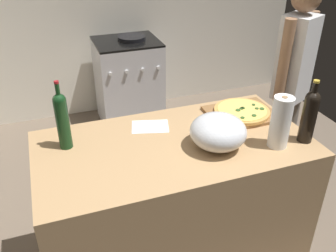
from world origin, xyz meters
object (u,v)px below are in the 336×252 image
(pizza, at_px, (242,111))
(wine_bottle_clear, at_px, (62,119))
(mixing_bowl, at_px, (218,132))
(person_in_red, at_px, (291,82))
(stove, at_px, (129,82))
(wine_bottle_green, at_px, (309,114))
(paper_towel_roll, at_px, (281,122))

(pizza, relative_size, wine_bottle_clear, 0.90)
(mixing_bowl, relative_size, wine_bottle_clear, 0.79)
(pizza, height_order, person_in_red, person_in_red)
(wine_bottle_clear, bearing_deg, person_in_red, 11.24)
(mixing_bowl, bearing_deg, stove, 89.03)
(wine_bottle_clear, height_order, person_in_red, person_in_red)
(wine_bottle_green, bearing_deg, wine_bottle_clear, 163.18)
(pizza, bearing_deg, paper_towel_roll, -88.64)
(person_in_red, bearing_deg, mixing_bowl, -146.44)
(pizza, relative_size, mixing_bowl, 1.13)
(paper_towel_roll, relative_size, wine_bottle_green, 0.81)
(mixing_bowl, xyz_separation_m, stove, (0.04, 2.11, -0.58))
(paper_towel_roll, xyz_separation_m, wine_bottle_clear, (-1.05, 0.36, 0.03))
(paper_towel_roll, relative_size, person_in_red, 0.17)
(paper_towel_roll, xyz_separation_m, person_in_red, (0.59, 0.69, -0.14))
(stove, distance_m, person_in_red, 1.81)
(person_in_red, bearing_deg, wine_bottle_green, -121.11)
(pizza, xyz_separation_m, person_in_red, (0.60, 0.33, -0.03))
(paper_towel_roll, distance_m, person_in_red, 0.92)
(pizza, relative_size, wine_bottle_green, 0.95)
(stove, bearing_deg, wine_bottle_clear, -112.97)
(person_in_red, bearing_deg, stove, 119.29)
(mixing_bowl, bearing_deg, wine_bottle_clear, 160.50)
(wine_bottle_clear, relative_size, person_in_red, 0.23)
(mixing_bowl, height_order, wine_bottle_green, wine_bottle_green)
(paper_towel_roll, height_order, wine_bottle_green, wine_bottle_green)
(mixing_bowl, height_order, wine_bottle_clear, wine_bottle_clear)
(pizza, bearing_deg, stove, 97.95)
(paper_towel_roll, bearing_deg, pizza, 91.36)
(pizza, distance_m, stove, 1.94)
(stove, xyz_separation_m, person_in_red, (0.85, -1.52, 0.49))
(stove, bearing_deg, wine_bottle_green, -78.89)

